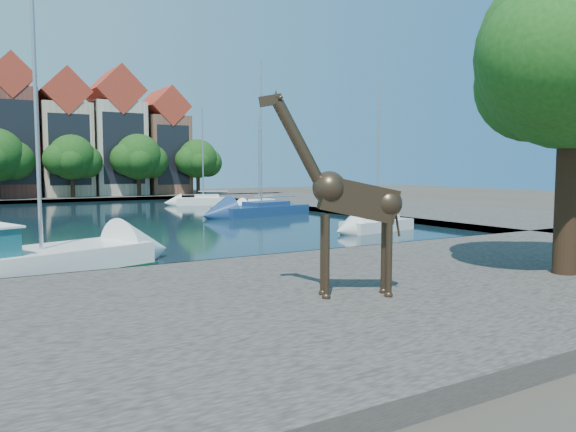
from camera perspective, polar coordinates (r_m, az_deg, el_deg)
name	(u,v)px	position (r m, az deg, el deg)	size (l,w,h in m)	color
ground	(250,268)	(23.31, -3.86, -5.26)	(160.00, 160.00, 0.00)	#38332B
water_basin	(110,220)	(45.82, -17.67, -0.38)	(38.00, 50.00, 0.08)	black
near_quay	(355,295)	(17.44, 6.78, -7.95)	(50.00, 14.00, 0.50)	#534E48
far_quay	(48,198)	(77.23, -23.16, 1.70)	(60.00, 16.00, 0.50)	#534E48
right_quay	(363,206)	(56.96, 7.60, 1.03)	(14.00, 52.00, 0.50)	#534E48
plane_tree	(576,61)	(21.64, 27.18, 13.83)	(8.32, 6.40, 10.62)	#332114
townhouse_center	(11,132)	(76.80, -26.35, 7.63)	(5.44, 9.18, 16.93)	brown
townhouse_east_inner	(63,139)	(77.50, -21.87, 7.29)	(5.94, 9.18, 15.79)	tan
townhouse_east_mid	(115,137)	(78.82, -17.17, 7.66)	(6.43, 9.18, 16.65)	beige
townhouse_east_end	(162,146)	(80.59, -12.63, 6.99)	(5.44, 9.18, 14.43)	brown
far_tree_mid_east	(73,159)	(72.03, -21.03, 5.45)	(7.02, 5.40, 7.52)	#332114
far_tree_east	(139,158)	(73.84, -14.88, 5.68)	(7.54, 5.80, 7.84)	#332114
far_tree_far_east	(198,160)	(76.45, -9.09, 5.63)	(6.76, 5.20, 7.36)	#332114
giraffe_statue	(348,199)	(15.77, 6.07, 1.77)	(3.76, 1.97, 5.63)	#36271B
sailboat_right_a	(377,222)	(36.17, 9.06, -0.64)	(5.47, 2.75, 9.82)	silver
sailboat_right_b	(262,208)	(47.51, -2.70, 0.83)	(8.88, 4.70, 12.82)	navy
sailboat_right_c	(259,204)	(54.27, -2.94, 1.25)	(5.77, 3.41, 8.84)	white
sailboat_right_d	(203,199)	(60.99, -8.60, 1.71)	(6.10, 3.55, 10.37)	silver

